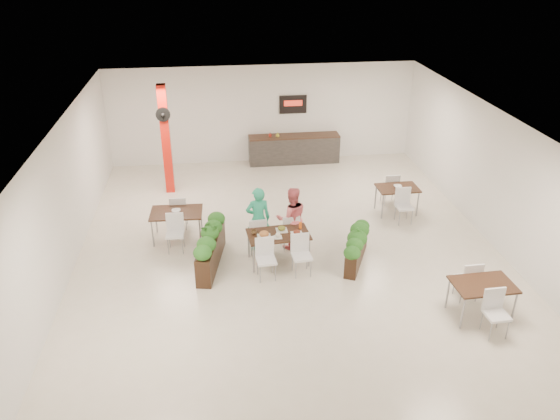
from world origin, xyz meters
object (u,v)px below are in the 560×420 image
Objects in this scene: main_table at (278,238)px; side_table_c at (482,289)px; planter_left at (211,244)px; service_counter at (294,148)px; planter_right at (357,244)px; side_table_b at (397,192)px; diner_woman at (292,218)px; diner_man at (258,219)px; side_table_a at (177,216)px; red_column at (166,139)px.

main_table is 4.48m from side_table_c.
side_table_c is (5.25, -2.61, 0.09)m from planter_left.
service_counter is at bearing 78.04° from main_table.
side_table_b reaches higher than planter_right.
service_counter reaches higher than diner_woman.
diner_man is (-1.71, -5.58, 0.32)m from service_counter.
side_table_a is (-0.80, 1.32, 0.10)m from planter_left.
planter_left is 3.35m from planter_right.
service_counter reaches higher than side_table_c.
main_table is 2.74m from side_table_a.
planter_right is at bearing -5.50° from planter_left.
diner_woman is at bearing -155.45° from side_table_b.
planter_left is (-2.86, -6.13, 0.04)m from service_counter.
diner_man reaches higher than side_table_a.
red_column is at bearing 104.96° from planter_left.
diner_man is at bearing 120.79° from main_table.
diner_man is 0.80m from diner_woman.
diner_woman is at bearing -99.28° from service_counter.
main_table is (2.68, -4.37, -1.01)m from red_column.
side_table_a reaches higher than planter_right.
side_table_a is at bearing -127.30° from service_counter.
side_table_c is (4.10, -3.16, -0.19)m from diner_man.
service_counter is at bearing -103.91° from diner_woman.
side_table_a is 1.01× the size of side_table_b.
service_counter is 6.37m from main_table.
red_column is at bearing -54.88° from diner_woman.
diner_woman reaches higher than side_table_c.
diner_man is 0.78× the size of planter_left.
main_table is 1.54m from planter_left.
side_table_c is at bearing -74.69° from service_counter.
main_table is at bearing 173.03° from planter_right.
service_counter is 5.84m from diner_man.
main_table is at bearing 53.39° from diner_woman.
side_table_b and side_table_c have the same top height.
service_counter is 6.05m from side_table_a.
main_table is 1.09× the size of diner_woman.
main_table is at bearing -58.49° from red_column.
service_counter is 9.06m from side_table_c.
side_table_a is at bearing -173.99° from side_table_b.
diner_woman is at bearing 175.37° from diner_man.
planter_left is at bearing 151.83° from side_table_c.
red_column is at bearing 134.28° from planter_right.
side_table_a is (-1.95, 0.77, -0.18)m from diner_man.
main_table is at bearing 144.23° from side_table_c.
planter_right is at bearing -19.18° from side_table_a.
diner_man is 0.99× the size of side_table_c.
diner_man is 1.02× the size of planter_right.
service_counter is (4.00, 1.86, -1.15)m from red_column.
side_table_b is (5.06, 2.05, 0.09)m from planter_left.
side_table_b is at bearing 22.00° from planter_left.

